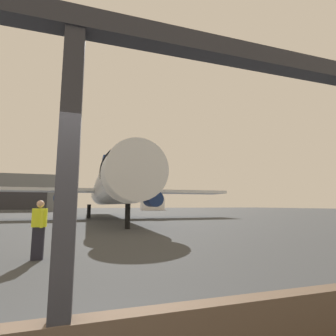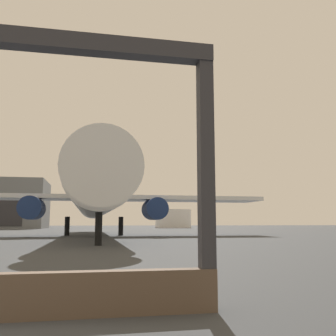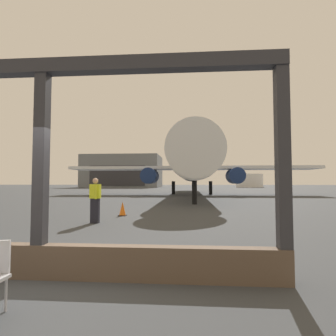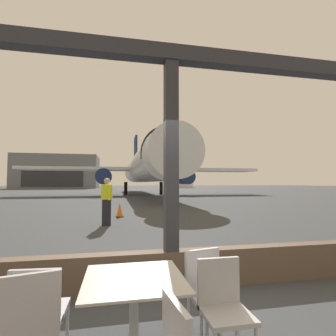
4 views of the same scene
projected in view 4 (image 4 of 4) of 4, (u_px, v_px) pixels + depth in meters
name	position (u px, v px, depth m)	size (l,w,h in m)	color
ground_plane	(121.00, 192.00, 42.91)	(220.00, 220.00, 0.00)	#383A3D
window_frame	(171.00, 196.00, 3.86)	(8.15, 0.24, 3.68)	brown
dining_table	(134.00, 312.00, 2.18)	(0.84, 0.84, 0.75)	#ADA89E
cafe_chair_window_left	(39.00, 308.00, 2.12)	(0.42, 0.42, 0.87)	#B2B2B7
cafe_chair_window_right	(208.00, 287.00, 2.58)	(0.46, 0.46, 0.86)	#B2B2B7
cafe_chair_aisle_left	(29.00, 326.00, 1.79)	(0.46, 0.46, 0.95)	#B2B2B7
cafe_chair_aisle_right	(223.00, 301.00, 2.25)	(0.40, 0.40, 0.87)	#B2B2B7
airplane	(145.00, 167.00, 33.52)	(30.33, 36.79, 10.58)	silver
ground_crew_worker	(107.00, 201.00, 9.43)	(0.40, 0.53, 1.74)	black
traffic_cone	(120.00, 210.00, 11.78)	(0.36, 0.36, 0.65)	orange
distant_hangar	(59.00, 172.00, 76.47)	(22.43, 15.35, 9.53)	slate
fuel_storage_tank	(181.00, 182.00, 86.06)	(7.99, 7.99, 4.01)	white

